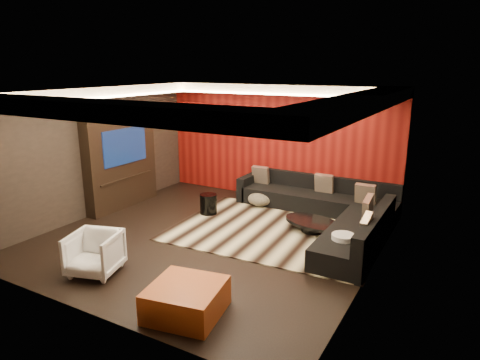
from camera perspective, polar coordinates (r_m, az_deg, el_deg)
The scene contains 26 objects.
floor at distance 8.36m, azimuth -3.85°, elevation -7.71°, with size 6.00×6.00×0.02m, color black.
ceiling at distance 7.72m, azimuth -4.22°, elevation 11.98°, with size 6.00×6.00×0.02m, color silver.
wall_back at distance 10.51m, azimuth 5.05°, elevation 5.03°, with size 6.00×0.02×2.80m, color black.
wall_left at distance 9.87m, azimuth -18.83°, elevation 3.63°, with size 0.02×6.00×2.80m, color black.
wall_right at distance 6.79m, azimuth 17.72°, elevation -1.21°, with size 0.02×6.00×2.80m, color black.
red_feature_wall at distance 10.47m, azimuth 4.96°, elevation 5.00°, with size 5.98×0.05×2.78m, color #6B0C0A.
soffit_back at distance 10.08m, azimuth 4.48°, elevation 12.01°, with size 6.00×0.60×0.22m, color silver.
soffit_front at distance 5.68m, azimuth -19.58°, elevation 8.86°, with size 6.00×0.60×0.22m, color silver.
soffit_left at distance 9.48m, azimuth -18.21°, elevation 11.13°, with size 0.60×4.80×0.22m, color silver.
soffit_right at distance 6.63m, azimuth 15.97°, elevation 9.91°, with size 0.60×4.80×0.22m, color silver.
cove_back at distance 9.78m, azimuth 3.60°, elevation 11.40°, with size 4.80×0.08×0.04m, color #FFD899.
cove_front at distance 5.92m, azimuth -17.03°, elevation 8.40°, with size 4.80×0.08×0.04m, color #FFD899.
cove_left at distance 9.24m, azimuth -16.71°, elevation 10.60°, with size 0.08×4.80×0.04m, color #FFD899.
cove_right at distance 6.73m, azimuth 13.07°, elevation 9.40°, with size 0.08×4.80×0.04m, color #FFD899.
tv_surround at distance 10.21m, azimuth -15.60°, elevation 2.53°, with size 0.30×2.00×2.20m, color black.
tv_screen at distance 10.04m, azimuth -15.09°, elevation 4.39°, with size 0.04×1.30×0.80m, color black.
tv_shelf at distance 10.19m, azimuth -14.81°, elevation 0.24°, with size 0.04×1.60×0.04m, color black.
rug at distance 8.65m, azimuth 4.89°, elevation -6.77°, with size 4.00×3.00×0.02m, color beige.
coffee_table at distance 8.67m, azimuth 9.71°, elevation -6.06°, with size 1.26×1.26×0.21m, color black.
drum_stool at distance 9.52m, azimuth -4.24°, elevation -3.20°, with size 0.38×0.38×0.44m, color black.
striped_pouf at distance 10.07m, azimuth 2.70°, elevation -2.55°, with size 0.57×0.57×0.31m, color #C3B997.
white_side_table at distance 7.49m, azimuth 13.52°, elevation -8.80°, with size 0.39×0.39×0.49m, color silver.
orange_ottoman at distance 5.94m, azimuth -7.19°, elevation -15.54°, with size 0.93×0.93×0.41m, color #A43915.
armchair at distance 7.23m, azimuth -18.83°, elevation -9.24°, with size 0.73×0.75×0.68m, color white.
sectional_sofa at distance 9.15m, azimuth 11.82°, elevation -4.11°, with size 3.65×3.50×0.75m.
throw_pillows at distance 9.06m, azimuth 12.19°, elevation -1.97°, with size 3.39×2.69×0.50m.
Camera 1 is at (4.26, -6.42, 3.22)m, focal length 32.00 mm.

